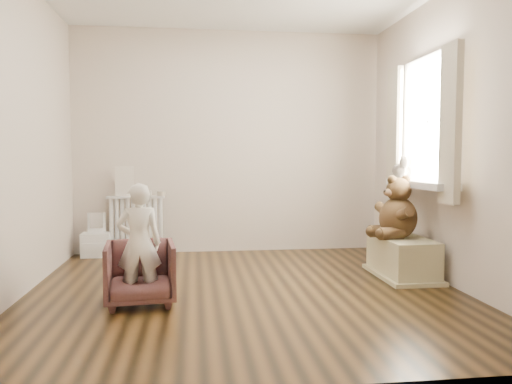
{
  "coord_description": "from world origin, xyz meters",
  "views": [
    {
      "loc": [
        -0.42,
        -4.11,
        1.12
      ],
      "look_at": [
        0.15,
        0.45,
        0.8
      ],
      "focal_mm": 35.0,
      "sensor_mm": 36.0,
      "label": 1
    }
  ],
  "objects": [
    {
      "name": "paper_doll",
      "position": [
        -1.2,
        1.68,
        0.85
      ],
      "size": [
        0.2,
        0.02,
        0.34
      ],
      "primitive_type": "cube",
      "color": "beige",
      "rests_on": "radiator"
    },
    {
      "name": "front_wall",
      "position": [
        0.0,
        -1.8,
        1.3
      ],
      "size": [
        3.6,
        0.02,
        2.6
      ],
      "primitive_type": "cube",
      "color": "beige",
      "rests_on": "ground"
    },
    {
      "name": "curtain_left",
      "position": [
        1.65,
        -0.27,
        1.39
      ],
      "size": [
        0.06,
        0.26,
        1.3
      ],
      "primitive_type": "cube",
      "color": "beige",
      "rests_on": "right_wall"
    },
    {
      "name": "curtain_right",
      "position": [
        1.65,
        0.87,
        1.39
      ],
      "size": [
        0.06,
        0.26,
        1.3
      ],
      "primitive_type": "cube",
      "color": "beige",
      "rests_on": "right_wall"
    },
    {
      "name": "toy_bench",
      "position": [
        1.52,
        0.31,
        0.2
      ],
      "size": [
        0.42,
        0.79,
        0.37
      ],
      "primitive_type": "cube",
      "color": "#C6BF8F",
      "rests_on": "floor"
    },
    {
      "name": "tin_b",
      "position": [
        -0.79,
        1.68,
        0.71
      ],
      "size": [
        0.1,
        0.1,
        0.05
      ],
      "primitive_type": "cylinder",
      "color": "#A59E8C",
      "rests_on": "radiator"
    },
    {
      "name": "right_wall",
      "position": [
        1.8,
        0.0,
        1.3
      ],
      "size": [
        0.02,
        3.6,
        2.6
      ],
      "primitive_type": "cube",
      "color": "beige",
      "rests_on": "ground"
    },
    {
      "name": "armchair",
      "position": [
        -0.83,
        -0.28,
        0.24
      ],
      "size": [
        0.57,
        0.58,
        0.48
      ],
      "primitive_type": "imported",
      "rotation": [
        0.0,
        0.0,
        0.1
      ],
      "color": "#532E2B",
      "rests_on": "floor"
    },
    {
      "name": "window_sill",
      "position": [
        1.67,
        0.3,
        0.87
      ],
      "size": [
        0.22,
        1.1,
        0.06
      ],
      "primitive_type": "cube",
      "color": "silver",
      "rests_on": "right_wall"
    },
    {
      "name": "plush_cat",
      "position": [
        1.66,
        0.7,
        1.0
      ],
      "size": [
        0.17,
        0.28,
        0.23
      ],
      "primitive_type": null,
      "rotation": [
        0.0,
        0.0,
        -0.01
      ],
      "color": "#655C54",
      "rests_on": "window_sill"
    },
    {
      "name": "radiator",
      "position": [
        -1.08,
        1.68,
        0.39
      ],
      "size": [
        0.64,
        0.12,
        0.68
      ],
      "primitive_type": "cube",
      "color": "silver",
      "rests_on": "floor"
    },
    {
      "name": "toy_vanity",
      "position": [
        -1.52,
        1.65,
        0.28
      ],
      "size": [
        0.31,
        0.22,
        0.49
      ],
      "primitive_type": "cube",
      "color": "silver",
      "rests_on": "floor"
    },
    {
      "name": "back_wall",
      "position": [
        0.0,
        1.8,
        1.3
      ],
      "size": [
        3.6,
        0.02,
        2.6
      ],
      "primitive_type": "cube",
      "color": "beige",
      "rests_on": "ground"
    },
    {
      "name": "left_wall",
      "position": [
        -1.8,
        0.0,
        1.3
      ],
      "size": [
        0.02,
        3.6,
        2.6
      ],
      "primitive_type": "cube",
      "color": "beige",
      "rests_on": "ground"
    },
    {
      "name": "teddy_bear",
      "position": [
        1.48,
        0.33,
        0.67
      ],
      "size": [
        0.52,
        0.43,
        0.57
      ],
      "primitive_type": null,
      "rotation": [
        0.0,
        0.0,
        0.17
      ],
      "color": "#342211",
      "rests_on": "toy_bench"
    },
    {
      "name": "window",
      "position": [
        1.76,
        0.3,
        1.45
      ],
      "size": [
        0.03,
        0.9,
        1.1
      ],
      "primitive_type": "cube",
      "color": "white",
      "rests_on": "right_wall"
    },
    {
      "name": "child",
      "position": [
        -0.83,
        -0.33,
        0.47
      ],
      "size": [
        0.35,
        0.25,
        0.91
      ],
      "primitive_type": "imported",
      "rotation": [
        0.0,
        0.0,
        3.25
      ],
      "color": "white",
      "rests_on": "armchair"
    },
    {
      "name": "floor",
      "position": [
        0.0,
        0.0,
        0.0
      ],
      "size": [
        3.6,
        3.6,
        0.01
      ],
      "primitive_type": "cube",
      "color": "black",
      "rests_on": "ground"
    },
    {
      "name": "tin_a",
      "position": [
        -0.95,
        1.68,
        0.71
      ],
      "size": [
        0.1,
        0.1,
        0.06
      ],
      "primitive_type": "cylinder",
      "color": "#A59E8C",
      "rests_on": "radiator"
    }
  ]
}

